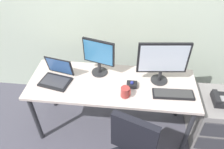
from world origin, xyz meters
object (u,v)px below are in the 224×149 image
Objects in this scene: monitor_main at (163,60)px; monitor_side at (99,55)px; keyboard at (173,94)px; laptop at (57,76)px; coffee_mug at (125,92)px; file_cabinet at (211,119)px; desk_phone at (220,99)px; trackball_mouse at (132,84)px; banana at (58,66)px.

monitor_main is 0.67m from monitor_side.
laptop is (-1.23, 0.10, 0.04)m from keyboard.
file_cabinet is at bearing 9.55° from coffee_mug.
laptop is at bearing 179.65° from desk_phone.
keyboard is at bearing -58.20° from monitor_main.
keyboard reaches higher than file_cabinet.
monitor_side reaches higher than trackball_mouse.
monitor_side reaches higher than coffee_mug.
monitor_side is 2.22× the size of banana.
desk_phone is at bearing -7.87° from monitor_side.
trackball_mouse reaches higher than banana.
monitor_main is 0.36m from keyboard.
laptop reaches higher than coffee_mug.
file_cabinet is 1.88m from banana.
banana is at bearing 174.78° from monitor_main.
keyboard is (0.13, -0.20, -0.26)m from monitor_main.
coffee_mug is (-1.00, -0.15, 0.15)m from desk_phone.
keyboard reaches higher than desk_phone.
desk_phone is (-0.01, -0.02, 0.34)m from file_cabinet.
keyboard is at bearing -170.26° from desk_phone.
banana reaches higher than desk_phone.
trackball_mouse is (0.37, -0.18, -0.22)m from monitor_side.
coffee_mug is at bearing -24.96° from banana.
file_cabinet is 1.48× the size of keyboard.
keyboard is 1.16× the size of laptop.
file_cabinet is 0.97m from monitor_main.
monitor_main is 2.72× the size of banana.
monitor_main is at bearing -5.59° from monitor_side.
trackball_mouse is 0.17m from coffee_mug.
keyboard is at bearing -168.68° from file_cabinet.
desk_phone is 0.56× the size of laptop.
laptop is 0.22m from banana.
file_cabinet is at bearing -7.12° from monitor_side.
trackball_mouse reaches higher than file_cabinet.
monitor_side reaches higher than laptop.
banana reaches higher than file_cabinet.
file_cabinet is 1.05m from trackball_mouse.
banana is at bearing 165.52° from trackball_mouse.
laptop is 3.28× the size of coffee_mug.
monitor_side is (-1.31, 0.18, 0.34)m from desk_phone.
coffee_mug is (-0.48, -0.06, 0.04)m from keyboard.
monitor_side is at bearing -4.71° from banana.
coffee_mug reaches higher than trackball_mouse.
monitor_main reaches higher than file_cabinet.
keyboard is (-0.53, -0.11, 0.45)m from file_cabinet.
monitor_main is 4.74× the size of coffee_mug.
coffee_mug is 0.57× the size of banana.
file_cabinet is 1.71× the size of laptop.
keyboard is at bearing 7.59° from coffee_mug.
trackball_mouse reaches higher than desk_phone.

